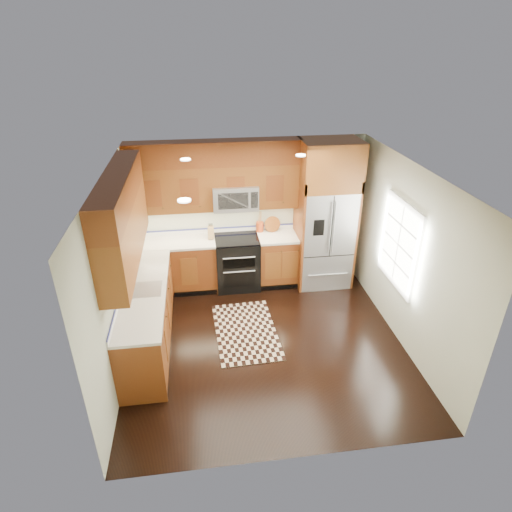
{
  "coord_description": "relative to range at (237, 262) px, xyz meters",
  "views": [
    {
      "loc": [
        -0.83,
        -5.02,
        4.13
      ],
      "look_at": [
        -0.06,
        0.6,
        1.14
      ],
      "focal_mm": 30.0,
      "sensor_mm": 36.0,
      "label": 1
    }
  ],
  "objects": [
    {
      "name": "wall_left",
      "position": [
        -1.75,
        -1.67,
        0.83
      ],
      "size": [
        0.02,
        4.0,
        2.6
      ],
      "primitive_type": "cube",
      "color": "beige",
      "rests_on": "ground"
    },
    {
      "name": "cutting_board",
      "position": [
        0.66,
        0.22,
        0.48
      ],
      "size": [
        0.33,
        0.33,
        0.02
      ],
      "primitive_type": "cylinder",
      "rotation": [
        0.0,
        0.0,
        0.15
      ],
      "color": "brown",
      "rests_on": "countertop"
    },
    {
      "name": "base_cabinets",
      "position": [
        -0.98,
        -0.77,
        -0.02
      ],
      "size": [
        2.85,
        3.0,
        0.9
      ],
      "color": "brown",
      "rests_on": "ground"
    },
    {
      "name": "range",
      "position": [
        0.0,
        0.0,
        0.0
      ],
      "size": [
        0.76,
        0.67,
        0.95
      ],
      "color": "black",
      "rests_on": "ground"
    },
    {
      "name": "upper_cabinets",
      "position": [
        -0.9,
        -0.58,
        1.56
      ],
      "size": [
        2.85,
        3.0,
        1.15
      ],
      "color": "brown",
      "rests_on": "ground"
    },
    {
      "name": "ground",
      "position": [
        0.25,
        -1.67,
        -0.47
      ],
      "size": [
        4.0,
        4.0,
        0.0
      ],
      "primitive_type": "plane",
      "color": "black",
      "rests_on": "ground"
    },
    {
      "name": "rug",
      "position": [
        -0.01,
        -1.38,
        -0.46
      ],
      "size": [
        0.98,
        1.57,
        0.01
      ],
      "primitive_type": "cube",
      "rotation": [
        0.0,
        0.0,
        0.04
      ],
      "color": "black",
      "rests_on": "ground"
    },
    {
      "name": "window",
      "position": [
        2.23,
        -1.47,
        0.93
      ],
      "size": [
        0.04,
        1.1,
        1.3
      ],
      "color": "white",
      "rests_on": "ground"
    },
    {
      "name": "wall_right",
      "position": [
        2.25,
        -1.67,
        0.83
      ],
      "size": [
        0.02,
        4.0,
        2.6
      ],
      "primitive_type": "cube",
      "color": "beige",
      "rests_on": "ground"
    },
    {
      "name": "refrigerator",
      "position": [
        1.55,
        -0.04,
        0.83
      ],
      "size": [
        0.98,
        0.75,
        2.6
      ],
      "color": "#B2B2B7",
      "rests_on": "ground"
    },
    {
      "name": "knife_block",
      "position": [
        -0.44,
        0.09,
        0.58
      ],
      "size": [
        0.11,
        0.15,
        0.28
      ],
      "color": "#AA8552",
      "rests_on": "countertop"
    },
    {
      "name": "microwave",
      "position": [
        -0.0,
        0.13,
        1.19
      ],
      "size": [
        0.76,
        0.4,
        0.42
      ],
      "color": "#B2B2B7",
      "rests_on": "ground"
    },
    {
      "name": "sink_faucet",
      "position": [
        -1.48,
        -1.44,
        0.52
      ],
      "size": [
        0.54,
        0.44,
        0.37
      ],
      "color": "#B2B2B7",
      "rests_on": "countertop"
    },
    {
      "name": "wall_back",
      "position": [
        0.25,
        0.33,
        0.83
      ],
      "size": [
        4.0,
        0.02,
        2.6
      ],
      "primitive_type": "cube",
      "color": "beige",
      "rests_on": "ground"
    },
    {
      "name": "countertop",
      "position": [
        -0.84,
        -0.65,
        0.45
      ],
      "size": [
        2.86,
        3.01,
        0.04
      ],
      "color": "silver",
      "rests_on": "base_cabinets"
    },
    {
      "name": "utensil_crock",
      "position": [
        0.44,
        0.26,
        0.6
      ],
      "size": [
        0.18,
        0.18,
        0.38
      ],
      "color": "#AC3B15",
      "rests_on": "countertop"
    }
  ]
}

